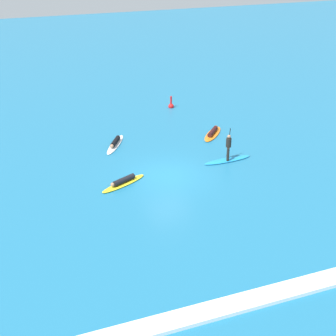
% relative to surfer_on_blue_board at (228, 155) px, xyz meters
% --- Properties ---
extents(ground_plane, '(120.00, 120.00, 0.00)m').
position_rel_surfer_on_blue_board_xyz_m(ground_plane, '(-4.18, -0.63, -0.39)').
color(ground_plane, '#1E6B93').
rests_on(ground_plane, ground).
extents(surfer_on_blue_board, '(3.24, 0.83, 2.09)m').
position_rel_surfer_on_blue_board_xyz_m(surfer_on_blue_board, '(0.00, 0.00, 0.00)').
color(surfer_on_blue_board, '#1E8CD1').
rests_on(surfer_on_blue_board, ground_plane).
extents(surfer_on_orange_board, '(2.51, 2.70, 0.42)m').
position_rel_surfer_on_blue_board_xyz_m(surfer_on_orange_board, '(0.89, 4.11, -0.25)').
color(surfer_on_orange_board, orange).
rests_on(surfer_on_orange_board, ground_plane).
extents(surfer_on_white_board, '(2.16, 3.11, 0.40)m').
position_rel_surfer_on_blue_board_xyz_m(surfer_on_white_board, '(-5.99, 4.70, -0.24)').
color(surfer_on_white_board, white).
rests_on(surfer_on_white_board, ground_plane).
extents(surfer_on_yellow_board, '(3.00, 1.83, 0.42)m').
position_rel_surfer_on_blue_board_xyz_m(surfer_on_yellow_board, '(-6.92, -0.75, -0.24)').
color(surfer_on_yellow_board, yellow).
rests_on(surfer_on_yellow_board, ground_plane).
extents(marker_buoy, '(0.45, 0.45, 1.06)m').
position_rel_surfer_on_blue_board_xyz_m(marker_buoy, '(0.12, 10.41, -0.21)').
color(marker_buoy, red).
rests_on(marker_buoy, ground_plane).
extents(wave_crest, '(15.21, 0.90, 0.18)m').
position_rel_surfer_on_blue_board_xyz_m(wave_crest, '(-4.18, -11.62, -0.30)').
color(wave_crest, white).
rests_on(wave_crest, ground_plane).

